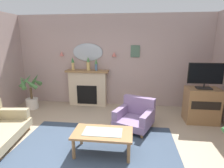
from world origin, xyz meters
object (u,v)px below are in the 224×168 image
(wall_sconce_left, at_px, (62,54))
(framed_picture, at_px, (135,51))
(coffee_table, at_px, (103,135))
(mantel_vase_centre, at_px, (73,63))
(tv_cabinet, at_px, (201,105))
(wall_sconce_right, at_px, (114,54))
(armchair_in_corner, at_px, (135,115))
(mantel_vase_right, at_px, (96,64))
(potted_plant_corner_palm, at_px, (31,92))
(mantel_vase_left, at_px, (88,64))
(wall_mirror, at_px, (88,52))
(fireplace, at_px, (88,88))
(tv_flatscreen, at_px, (205,75))

(wall_sconce_left, height_order, framed_picture, framed_picture)
(coffee_table, bearing_deg, mantel_vase_centre, 118.50)
(tv_cabinet, bearing_deg, framed_picture, 148.93)
(wall_sconce_right, distance_m, armchair_in_corner, 2.14)
(wall_sconce_left, relative_size, armchair_in_corner, 0.13)
(mantel_vase_right, distance_m, tv_cabinet, 3.19)
(tv_cabinet, bearing_deg, potted_plant_corner_palm, 175.74)
(mantel_vase_centre, bearing_deg, mantel_vase_right, 0.00)
(mantel_vase_left, relative_size, wall_mirror, 0.44)
(coffee_table, bearing_deg, tv_cabinet, 35.97)
(fireplace, bearing_deg, wall_mirror, 90.00)
(coffee_table, bearing_deg, mantel_vase_right, 103.91)
(fireplace, distance_m, wall_sconce_right, 1.38)
(fireplace, xyz_separation_m, wall_mirror, (0.00, 0.14, 1.14))
(fireplace, bearing_deg, potted_plant_corner_palm, -162.30)
(wall_sconce_left, distance_m, coffee_table, 3.44)
(fireplace, distance_m, armchair_in_corner, 2.10)
(mantel_vase_centre, distance_m, coffee_table, 3.05)
(mantel_vase_left, relative_size, tv_cabinet, 0.47)
(mantel_vase_left, bearing_deg, wall_mirror, 106.39)
(mantel_vase_centre, relative_size, wall_sconce_left, 2.85)
(fireplace, xyz_separation_m, mantel_vase_left, (0.05, -0.03, 0.79))
(mantel_vase_right, height_order, tv_cabinet, mantel_vase_right)
(mantel_vase_left, bearing_deg, potted_plant_corner_palm, -163.66)
(fireplace, relative_size, wall_mirror, 1.42)
(mantel_vase_right, relative_size, wall_mirror, 0.38)
(tv_cabinet, bearing_deg, tv_flatscreen, -90.00)
(mantel_vase_centre, height_order, potted_plant_corner_palm, mantel_vase_centre)
(fireplace, height_order, framed_picture, framed_picture)
(wall_sconce_left, distance_m, framed_picture, 2.35)
(mantel_vase_centre, height_order, wall_sconce_right, wall_sconce_right)
(armchair_in_corner, bearing_deg, coffee_table, -117.74)
(wall_mirror, distance_m, tv_flatscreen, 3.44)
(wall_sconce_left, relative_size, tv_cabinet, 0.16)
(fireplace, distance_m, coffee_table, 2.74)
(mantel_vase_centre, relative_size, coffee_table, 0.36)
(framed_picture, xyz_separation_m, coffee_table, (-0.57, -2.72, -1.37))
(mantel_vase_centre, xyz_separation_m, mantel_vase_left, (0.50, -0.00, -0.01))
(wall_sconce_left, height_order, armchair_in_corner, wall_sconce_left)
(fireplace, distance_m, mantel_vase_right, 0.85)
(wall_sconce_left, xyz_separation_m, framed_picture, (2.35, 0.06, 0.09))
(fireplace, distance_m, mantel_vase_left, 0.79)
(coffee_table, distance_m, potted_plant_corner_palm, 3.30)
(mantel_vase_centre, distance_m, tv_cabinet, 3.90)
(mantel_vase_left, xyz_separation_m, mantel_vase_right, (0.25, 0.00, 0.00))
(fireplace, relative_size, framed_picture, 3.78)
(mantel_vase_left, height_order, tv_flatscreen, mantel_vase_left)
(framed_picture, distance_m, tv_cabinet, 2.41)
(fireplace, height_order, mantel_vase_centre, mantel_vase_centre)
(tv_cabinet, relative_size, tv_flatscreen, 1.07)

